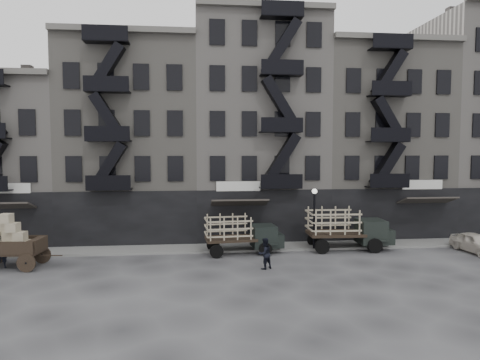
{
  "coord_description": "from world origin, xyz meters",
  "views": [
    {
      "loc": [
        -5.09,
        -25.76,
        6.91
      ],
      "look_at": [
        -1.98,
        4.0,
        4.81
      ],
      "focal_mm": 32.0,
      "sensor_mm": 36.0,
      "label": 1
    }
  ],
  "objects": [
    {
      "name": "ground",
      "position": [
        0.0,
        0.0,
        0.0
      ],
      "size": [
        140.0,
        140.0,
        0.0
      ],
      "primitive_type": "plane",
      "color": "#38383A",
      "rests_on": "ground"
    },
    {
      "name": "sidewalk",
      "position": [
        0.0,
        3.75,
        0.07
      ],
      "size": [
        55.0,
        2.5,
        0.15
      ],
      "primitive_type": "cube",
      "color": "slate",
      "rests_on": "ground"
    },
    {
      "name": "building_west",
      "position": [
        -20.0,
        9.83,
        6.0
      ],
      "size": [
        10.0,
        11.35,
        13.2
      ],
      "color": "#9B958E",
      "rests_on": "ground"
    },
    {
      "name": "building_midwest",
      "position": [
        -10.0,
        9.83,
        7.5
      ],
      "size": [
        10.0,
        11.35,
        16.2
      ],
      "color": "gray",
      "rests_on": "ground"
    },
    {
      "name": "building_center",
      "position": [
        -0.0,
        9.82,
        8.5
      ],
      "size": [
        10.0,
        11.35,
        18.2
      ],
      "color": "#9B958E",
      "rests_on": "ground"
    },
    {
      "name": "building_mideast",
      "position": [
        10.0,
        9.83,
        7.5
      ],
      "size": [
        10.0,
        11.35,
        16.2
      ],
      "color": "gray",
      "rests_on": "ground"
    },
    {
      "name": "building_east",
      "position": [
        20.0,
        9.82,
        9.0
      ],
      "size": [
        10.0,
        11.35,
        19.2
      ],
      "color": "#9B958E",
      "rests_on": "ground"
    },
    {
      "name": "lamp_post",
      "position": [
        3.0,
        2.6,
        2.78
      ],
      "size": [
        0.36,
        0.36,
        4.28
      ],
      "color": "black",
      "rests_on": "ground"
    },
    {
      "name": "wagon",
      "position": [
        -16.01,
        0.23,
        1.83
      ],
      "size": [
        3.98,
        2.43,
        3.2
      ],
      "rotation": [
        0.0,
        0.0,
        -0.11
      ],
      "color": "black",
      "rests_on": "ground"
    },
    {
      "name": "stake_truck_west",
      "position": [
        -2.06,
        2.29,
        1.47
      ],
      "size": [
        5.28,
        2.47,
        2.58
      ],
      "rotation": [
        0.0,
        0.0,
        0.08
      ],
      "color": "black",
      "rests_on": "ground"
    },
    {
      "name": "stake_truck_east",
      "position": [
        5.32,
        2.59,
        1.66
      ],
      "size": [
        5.87,
        2.58,
        2.91
      ],
      "rotation": [
        0.0,
        0.0,
        -0.03
      ],
      "color": "black",
      "rests_on": "ground"
    },
    {
      "name": "car_east",
      "position": [
        13.7,
        0.82,
        0.66
      ],
      "size": [
        1.91,
        4.02,
        1.33
      ],
      "primitive_type": "imported",
      "rotation": [
        0.0,
        0.0,
        0.09
      ],
      "color": "beige",
      "rests_on": "ground"
    },
    {
      "name": "pedestrian_west",
      "position": [
        -16.43,
        0.22,
        0.97
      ],
      "size": [
        0.84,
        0.75,
        1.94
      ],
      "primitive_type": "imported",
      "rotation": [
        0.0,
        0.0,
        0.51
      ],
      "color": "black",
      "rests_on": "ground"
    },
    {
      "name": "pedestrian_mid",
      "position": [
        -1.12,
        -1.58,
        0.91
      ],
      "size": [
        1.11,
        1.04,
        1.82
      ],
      "primitive_type": "imported",
      "rotation": [
        0.0,
        0.0,
        3.66
      ],
      "color": "black",
      "rests_on": "ground"
    }
  ]
}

